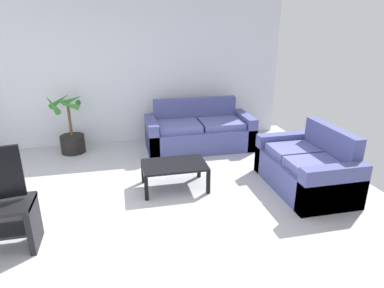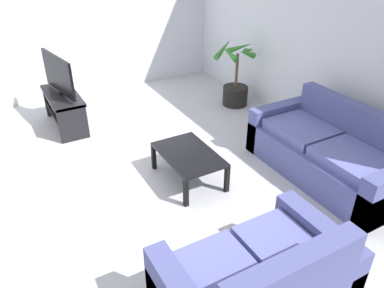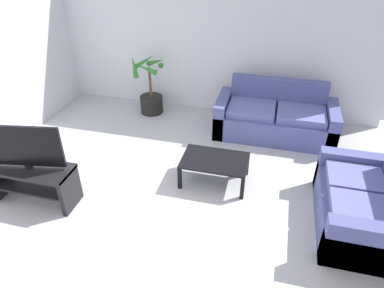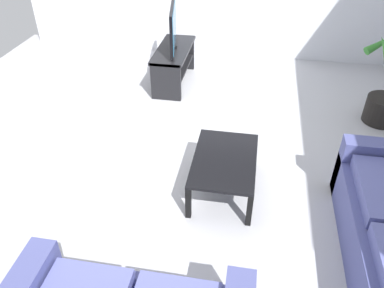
{
  "view_description": "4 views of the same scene",
  "coord_description": "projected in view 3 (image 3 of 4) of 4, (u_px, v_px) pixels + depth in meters",
  "views": [
    {
      "loc": [
        -0.28,
        -3.51,
        2.26
      ],
      "look_at": [
        0.69,
        0.77,
        0.65
      ],
      "focal_mm": 30.72,
      "sensor_mm": 36.0,
      "label": 1
    },
    {
      "loc": [
        3.78,
        -1.09,
        2.72
      ],
      "look_at": [
        0.47,
        0.76,
        0.52
      ],
      "focal_mm": 35.14,
      "sensor_mm": 36.0,
      "label": 2
    },
    {
      "loc": [
        1.09,
        -3.13,
        3.15
      ],
      "look_at": [
        0.14,
        0.57,
        0.69
      ],
      "focal_mm": 32.47,
      "sensor_mm": 36.0,
      "label": 3
    },
    {
      "loc": [
        3.31,
        0.94,
        2.61
      ],
      "look_at": [
        0.68,
        0.47,
        0.69
      ],
      "focal_mm": 36.11,
      "sensor_mm": 36.0,
      "label": 4
    }
  ],
  "objects": [
    {
      "name": "tv",
      "position": [
        23.0,
        146.0,
        4.21
      ],
      "size": [
        0.98,
        0.21,
        0.6
      ],
      "color": "black",
      "rests_on": "tv_stand"
    },
    {
      "name": "ground_plane",
      "position": [
        171.0,
        211.0,
        4.48
      ],
      "size": [
        6.6,
        6.6,
        0.0
      ],
      "primitive_type": "plane",
      "color": "#B2B2B7"
    },
    {
      "name": "couch_loveseat",
      "position": [
        361.0,
        207.0,
        4.12
      ],
      "size": [
        0.9,
        1.48,
        0.9
      ],
      "color": "#4C518C",
      "rests_on": "ground"
    },
    {
      "name": "wall_back",
      "position": [
        218.0,
        41.0,
        6.19
      ],
      "size": [
        6.0,
        0.06,
        2.7
      ],
      "primitive_type": "cube",
      "color": "silver",
      "rests_on": "ground"
    },
    {
      "name": "tv_stand",
      "position": [
        33.0,
        179.0,
        4.48
      ],
      "size": [
        1.1,
        0.45,
        0.53
      ],
      "color": "black",
      "rests_on": "ground"
    },
    {
      "name": "couch_main",
      "position": [
        275.0,
        119.0,
        5.94
      ],
      "size": [
        1.99,
        0.9,
        0.9
      ],
      "color": "#4C518C",
      "rests_on": "ground"
    },
    {
      "name": "coffee_table",
      "position": [
        215.0,
        162.0,
        4.82
      ],
      "size": [
        0.91,
        0.59,
        0.38
      ],
      "color": "black",
      "rests_on": "ground"
    },
    {
      "name": "potted_palm",
      "position": [
        150.0,
        94.0,
        6.6
      ],
      "size": [
        0.68,
        0.73,
        1.1
      ],
      "color": "black",
      "rests_on": "ground"
    }
  ]
}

